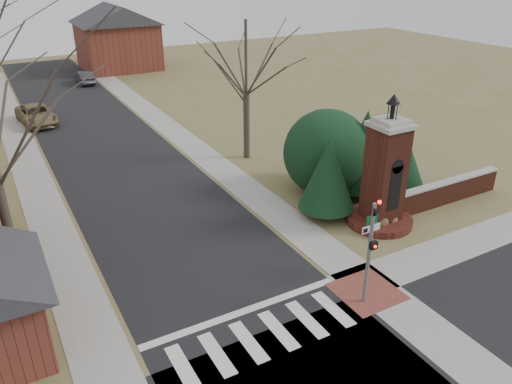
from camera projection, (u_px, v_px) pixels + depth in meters
ground at (276, 350)px, 16.70m from camera, size 120.00×120.00×0.00m
main_street at (109, 149)px, 34.03m from camera, size 8.00×70.00×0.01m
crosswalk_zone at (264, 336)px, 17.33m from camera, size 8.00×2.20×0.02m
stop_bar at (243, 311)px, 18.51m from camera, size 8.00×0.35×0.02m
sidewalk_right_main at (180, 136)px, 36.31m from camera, size 2.00×60.00×0.02m
sidewalk_left at (27, 163)px, 31.74m from camera, size 2.00×60.00×0.02m
curb_apron at (367, 292)px, 19.60m from camera, size 2.40×2.40×0.02m
traffic_signal_pole at (371, 244)px, 17.93m from camera, size 0.28×0.41×4.50m
sign_post at (370, 233)px, 19.89m from camera, size 0.90×0.07×2.75m
brick_gate_monument at (384, 183)px, 23.67m from camera, size 3.20×3.20×6.47m
brick_garden_wall at (445, 192)px, 26.30m from camera, size 7.50×0.50×1.30m
house_distant_right at (117, 36)px, 56.45m from camera, size 8.80×8.80×7.30m
evergreen_near at (328, 174)px, 24.40m from camera, size 2.80×2.80×4.10m
evergreen_mid at (365, 149)px, 26.66m from camera, size 3.40×3.40×4.70m
evergreen_far at (404, 160)px, 27.06m from camera, size 2.40×2.40×3.30m
evergreen_mass at (327, 149)px, 27.11m from camera, size 4.80×4.80×4.80m
bare_tree_3 at (246, 53)px, 29.72m from camera, size 7.00×7.00×9.70m
pickup_truck at (36, 115)px, 38.76m from camera, size 2.85×5.33×1.42m
distant_car at (85, 77)px, 50.84m from camera, size 1.38×3.94×1.30m
dry_shrub_left at (379, 221)px, 23.92m from camera, size 0.89×0.89×0.89m
dry_shrub_right at (390, 218)px, 24.25m from camera, size 0.79×0.79×0.79m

